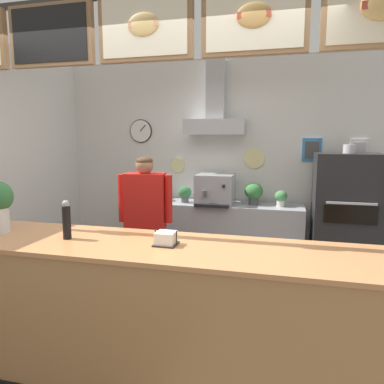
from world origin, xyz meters
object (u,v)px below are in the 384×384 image
Objects in this scene: shop_worker at (146,226)px; pepper_grinder at (66,220)px; potted_basil at (185,193)px; napkin_holder at (166,239)px; espresso_machine at (215,189)px; pizza_oven at (345,219)px; potted_sage at (281,198)px; potted_thyme at (157,190)px; potted_rosemary at (254,192)px.

shop_worker is 5.62× the size of pepper_grinder.
potted_basil is 1.39× the size of napkin_holder.
espresso_machine is 3.35× the size of napkin_holder.
pizza_oven reaches higher than potted_basil.
potted_sage is (0.84, 0.01, -0.08)m from espresso_machine.
shop_worker is (-2.09, -1.08, 0.05)m from pizza_oven.
pepper_grinder is at bearing -94.50° from potted_basil.
shop_worker is at bearing -75.35° from potted_thyme.
potted_rosemary reaches higher than napkin_holder.
espresso_machine is 0.50m from potted_rosemary.
shop_worker is 1.29m from pepper_grinder.
pepper_grinder is (-0.19, -2.41, 0.16)m from potted_basil.
potted_thyme is 1.67m from potted_sage.
pepper_grinder is at bearing -133.29° from pizza_oven.
potted_basil is (-0.41, -0.01, -0.07)m from espresso_machine.
potted_sage is (1.25, 0.02, -0.01)m from potted_basil.
potted_rosemary is 1.39× the size of potted_sage.
shop_worker is 5.51× the size of potted_rosemary.
shop_worker is at bearing 117.55° from napkin_holder.
pizza_oven is 8.24× the size of potted_sage.
shop_worker is 1.60m from potted_rosemary.
shop_worker is 7.16× the size of potted_basil.
pizza_oven is 2.73m from napkin_holder.
shop_worker is 9.97× the size of napkin_holder.
pizza_oven is 1.13m from potted_rosemary.
napkin_holder is (-0.37, -2.44, 0.03)m from potted_rosemary.
espresso_machine reaches higher than napkin_holder.
pizza_oven is at bearing -2.56° from potted_basil.
potted_basil is at bearing 102.61° from napkin_holder.
pizza_oven reaches higher than potted_sage.
pepper_grinder reaches higher than espresso_machine.
pizza_oven is at bearing 57.35° from napkin_holder.
espresso_machine is 2.58× the size of potted_sage.
potted_thyme is at bearing 111.32° from napkin_holder.
shop_worker is 1.80m from potted_sage.
shop_worker is 7.69× the size of potted_sage.
potted_thyme is 1.32m from potted_rosemary.
espresso_machine is 0.83m from potted_thyme.
shop_worker is 1.38m from napkin_holder.
potted_rosemary is at bearing 81.26° from napkin_holder.
potted_rosemary reaches higher than potted_basil.
potted_rosemary is 1.02× the size of pepper_grinder.
potted_thyme is at bearing 171.95° from potted_basil.
espresso_machine is at bearing -121.75° from shop_worker.
napkin_holder is (-1.46, -2.28, 0.29)m from pizza_oven.
shop_worker reaches higher than pepper_grinder.
potted_basil is at bearing 177.44° from pizza_oven.
potted_thyme is at bearing 178.65° from potted_sage.
potted_thyme is 2.48m from pepper_grinder.
espresso_machine is at bearing -3.63° from potted_thyme.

